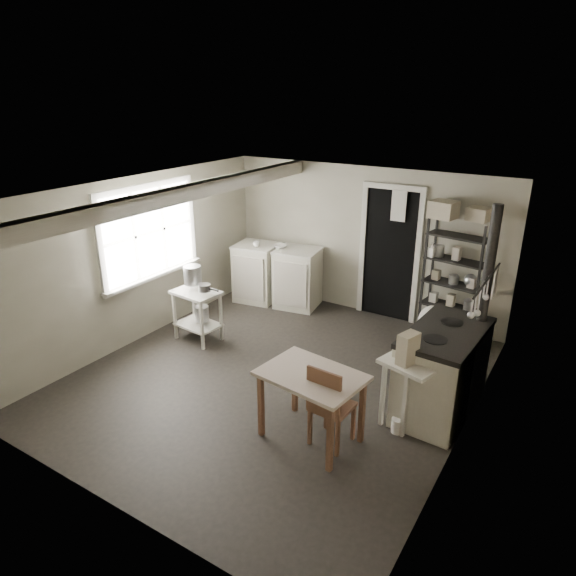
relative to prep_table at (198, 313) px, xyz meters
The scene contains 31 objects.
floor 1.59m from the prep_table, 11.43° to the right, with size 5.00×5.00×0.00m, color black.
ceiling 2.45m from the prep_table, 11.43° to the right, with size 5.00×5.00×0.00m, color beige.
wall_back 2.77m from the prep_table, 55.48° to the left, with size 4.50×0.02×2.30m, color #A5A08C.
wall_front 3.27m from the prep_table, 61.71° to the right, with size 4.50×0.02×2.30m, color #A5A08C.
wall_left 1.10m from the prep_table, 157.59° to the right, with size 0.02×5.00×2.30m, color #A5A08C.
wall_right 3.85m from the prep_table, ahead, with size 0.02×5.00×2.30m, color #A5A08C.
window 1.31m from the prep_table, behind, with size 0.12×1.76×1.28m, color beige, non-canonical shape.
doorway 2.98m from the prep_table, 47.84° to the left, with size 0.96×0.10×2.08m, color beige, non-canonical shape.
ceiling_beam 1.85m from the prep_table, 44.56° to the right, with size 0.18×5.00×0.18m, color beige, non-canonical shape.
wallpaper_panel 3.84m from the prep_table, ahead, with size 0.01×5.00×2.30m, color #B9AD96, non-canonical shape.
utensil_rail 3.89m from the prep_table, ahead, with size 0.06×1.20×0.44m, color #B6B6B9, non-canonical shape.
prep_table is the anchor object (origin of this frame).
stockpot 0.55m from the prep_table, 149.53° to the left, with size 0.25×0.25×0.26m, color #B6B6B9.
saucepan 0.50m from the prep_table, 13.50° to the right, with size 0.17×0.17×0.10m, color #B6B6B9.
bucket 0.06m from the prep_table, 64.47° to the left, with size 0.20×0.20×0.22m, color #B6B6B9.
base_cabinets 1.75m from the prep_table, 83.31° to the left, with size 1.47×0.63×0.97m, color beige, non-canonical shape.
mixing_bowl 1.83m from the prep_table, 80.90° to the left, with size 0.29×0.29×0.07m, color white.
counter_cup 1.69m from the prep_table, 93.24° to the left, with size 0.11×0.11×0.09m, color white.
shelf_rack 3.64m from the prep_table, 33.79° to the left, with size 0.82×0.32×1.73m, color black, non-canonical shape.
shelf_jar 3.44m from the prep_table, 36.39° to the left, with size 0.09×0.10×0.21m, color white.
storage_box_a 3.74m from the prep_table, 35.27° to the left, with size 0.34×0.30×0.23m, color #C0B69A.
storage_box_b 4.12m from the prep_table, 32.55° to the left, with size 0.27×0.25×0.18m, color #C0B69A.
stove 3.43m from the prep_table, ahead, with size 0.69×1.25×0.98m, color beige, non-canonical shape.
stovepipe 3.90m from the prep_table, ahead, with size 0.11×0.11×1.48m, color black, non-canonical shape.
side_ledge 3.29m from the prep_table, ahead, with size 0.55×0.29×0.84m, color beige, non-canonical shape.
oats_box 3.33m from the prep_table, ahead, with size 0.13×0.22×0.32m, color #C0B69A.
work_table 2.70m from the prep_table, 24.00° to the right, with size 0.99×0.70×0.76m, color beige, non-canonical shape.
table_cup 2.99m from the prep_table, 23.34° to the right, with size 0.11×0.11×0.10m, color white.
chair 2.87m from the prep_table, 21.18° to the right, with size 0.37×0.39×0.91m, color brown, non-canonical shape.
flour_sack 3.34m from the prep_table, 31.92° to the left, with size 0.43×0.36×0.51m, color silver.
floor_crock 3.25m from the prep_table, ahead, with size 0.13×0.13×0.16m, color white.
Camera 1 is at (3.08, -4.62, 3.37)m, focal length 32.00 mm.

